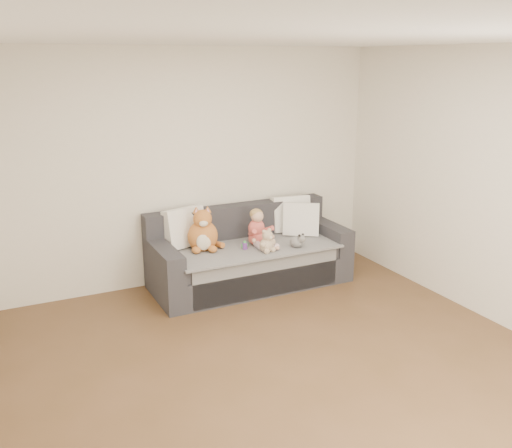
{
  "coord_description": "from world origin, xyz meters",
  "views": [
    {
      "loc": [
        -2.06,
        -3.42,
        2.47
      ],
      "look_at": [
        0.53,
        1.87,
        0.75
      ],
      "focal_mm": 40.0,
      "sensor_mm": 36.0,
      "label": 1
    }
  ],
  "objects_px": {
    "plush_cat": "(203,233)",
    "toddler": "(258,230)",
    "sofa": "(249,257)",
    "sippy_cup": "(245,245)",
    "teddy_bear": "(267,243)"
  },
  "relations": [
    {
      "from": "toddler",
      "to": "teddy_bear",
      "type": "height_order",
      "value": "toddler"
    },
    {
      "from": "plush_cat",
      "to": "teddy_bear",
      "type": "xyz_separation_m",
      "value": [
        0.59,
        -0.37,
        -0.08
      ]
    },
    {
      "from": "sofa",
      "to": "sippy_cup",
      "type": "bearing_deg",
      "value": -126.87
    },
    {
      "from": "plush_cat",
      "to": "teddy_bear",
      "type": "distance_m",
      "value": 0.7
    },
    {
      "from": "toddler",
      "to": "teddy_bear",
      "type": "distance_m",
      "value": 0.26
    },
    {
      "from": "plush_cat",
      "to": "teddy_bear",
      "type": "height_order",
      "value": "plush_cat"
    },
    {
      "from": "sofa",
      "to": "toddler",
      "type": "height_order",
      "value": "toddler"
    },
    {
      "from": "sofa",
      "to": "toddler",
      "type": "relative_size",
      "value": 5.2
    },
    {
      "from": "sofa",
      "to": "plush_cat",
      "type": "height_order",
      "value": "plush_cat"
    },
    {
      "from": "sofa",
      "to": "toddler",
      "type": "distance_m",
      "value": 0.36
    },
    {
      "from": "sofa",
      "to": "toddler",
      "type": "bearing_deg",
      "value": -53.96
    },
    {
      "from": "toddler",
      "to": "sippy_cup",
      "type": "xyz_separation_m",
      "value": [
        -0.2,
        -0.06,
        -0.12
      ]
    },
    {
      "from": "plush_cat",
      "to": "toddler",
      "type": "bearing_deg",
      "value": 2.95
    },
    {
      "from": "sofa",
      "to": "sippy_cup",
      "type": "height_order",
      "value": "sofa"
    },
    {
      "from": "toddler",
      "to": "sofa",
      "type": "bearing_deg",
      "value": 119.35
    }
  ]
}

